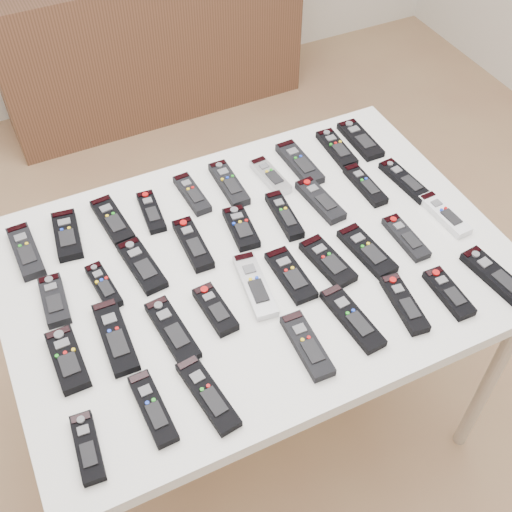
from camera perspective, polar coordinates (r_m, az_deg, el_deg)
name	(u,v)px	position (r m, az deg, el deg)	size (l,w,h in m)	color
ground	(271,389)	(2.30, 1.35, -11.71)	(4.00, 4.00, 0.00)	#9B6C4F
table	(256,276)	(1.65, 0.00, -1.80)	(1.25, 0.88, 0.78)	white
sideboard	(151,41)	(3.33, -9.36, 18.30)	(1.47, 0.38, 0.74)	#452D1B
remote_0	(26,251)	(1.72, -19.78, 0.39)	(0.06, 0.18, 0.02)	black
remote_1	(67,235)	(1.73, -16.44, 1.79)	(0.06, 0.17, 0.02)	black
remote_2	(112,220)	(1.74, -12.65, 3.10)	(0.06, 0.18, 0.02)	black
remote_3	(151,212)	(1.74, -9.30, 3.90)	(0.05, 0.15, 0.02)	black
remote_4	(192,194)	(1.78, -5.71, 5.50)	(0.05, 0.16, 0.02)	black
remote_5	(229,184)	(1.80, -2.42, 6.43)	(0.05, 0.18, 0.02)	black
remote_6	(270,176)	(1.82, 1.28, 7.08)	(0.05, 0.16, 0.02)	#B7B7BC
remote_7	(299,163)	(1.87, 3.89, 8.23)	(0.06, 0.19, 0.02)	black
remote_8	(337,148)	(1.94, 7.17, 9.47)	(0.05, 0.17, 0.02)	black
remote_9	(360,140)	(1.98, 9.25, 10.17)	(0.06, 0.18, 0.02)	black
remote_10	(54,300)	(1.59, -17.49, -3.78)	(0.05, 0.15, 0.02)	black
remote_11	(104,286)	(1.59, -13.38, -2.59)	(0.04, 0.15, 0.02)	black
remote_12	(142,266)	(1.61, -10.10, -0.84)	(0.06, 0.18, 0.02)	black
remote_13	(193,244)	(1.64, -5.63, 1.06)	(0.05, 0.18, 0.02)	black
remote_14	(241,228)	(1.68, -1.33, 2.52)	(0.06, 0.15, 0.02)	black
remote_15	(284,215)	(1.71, 2.53, 3.63)	(0.04, 0.17, 0.02)	black
remote_16	(320,200)	(1.76, 5.73, 4.96)	(0.05, 0.17, 0.02)	black
remote_17	(365,185)	(1.82, 9.67, 6.24)	(0.04, 0.17, 0.02)	black
remote_18	(405,181)	(1.86, 13.12, 6.53)	(0.05, 0.18, 0.02)	black
remote_19	(68,359)	(1.48, -16.40, -8.82)	(0.06, 0.16, 0.02)	black
remote_20	(115,337)	(1.49, -12.39, -7.02)	(0.06, 0.20, 0.02)	black
remote_21	(172,330)	(1.48, -7.45, -6.55)	(0.06, 0.19, 0.02)	black
remote_22	(215,309)	(1.50, -3.64, -4.75)	(0.05, 0.15, 0.02)	black
remote_23	(255,285)	(1.55, -0.10, -2.61)	(0.05, 0.20, 0.02)	#B7B7BC
remote_24	(291,275)	(1.57, 3.10, -1.70)	(0.06, 0.17, 0.02)	black
remote_25	(328,261)	(1.61, 6.39, -0.48)	(0.06, 0.17, 0.02)	black
remote_26	(367,251)	(1.64, 9.83, 0.46)	(0.06, 0.18, 0.02)	black
remote_27	(406,238)	(1.70, 13.17, 1.60)	(0.05, 0.16, 0.02)	black
remote_28	(445,215)	(1.78, 16.42, 3.55)	(0.05, 0.17, 0.02)	silver
remote_29	(88,447)	(1.36, -14.74, -16.14)	(0.04, 0.15, 0.02)	black
remote_30	(153,408)	(1.38, -9.16, -13.21)	(0.05, 0.18, 0.02)	black
remote_31	(208,394)	(1.38, -4.31, -12.16)	(0.05, 0.19, 0.02)	black
remote_32	(307,345)	(1.45, 4.56, -7.92)	(0.05, 0.18, 0.02)	black
remote_33	(352,318)	(1.50, 8.55, -5.49)	(0.05, 0.19, 0.02)	black
remote_34	(404,304)	(1.55, 13.05, -4.16)	(0.05, 0.17, 0.02)	black
remote_35	(449,293)	(1.60, 16.76, -3.17)	(0.05, 0.15, 0.02)	black
remote_36	(496,277)	(1.67, 20.57, -1.76)	(0.05, 0.19, 0.02)	black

